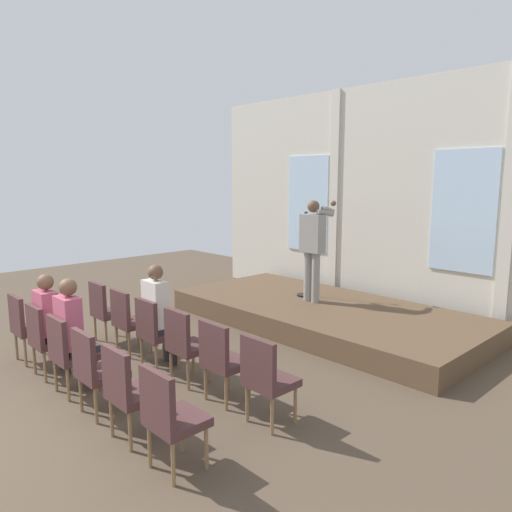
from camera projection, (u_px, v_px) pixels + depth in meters
The scene contains 19 objects.
rear_partition at pixel (378, 200), 8.97m from camera, with size 8.26×0.14×4.22m.
stage_platform at pixel (323, 314), 8.23m from camera, with size 5.33×2.51×0.36m, color brown.
speaker at pixel (313, 243), 8.26m from camera, with size 0.52×0.69×1.77m.
mic_stand at pixel (305, 278), 8.75m from camera, with size 0.28×0.28×1.55m.
chair_r0_c0 at pixel (105, 308), 7.29m from camera, with size 0.46×0.44×0.94m.
chair_r0_c1 at pixel (128, 318), 6.79m from camera, with size 0.46×0.44×0.94m.
chair_r0_c2 at pixel (154, 329), 6.29m from camera, with size 0.46×0.44×0.94m.
audience_r0_c2 at pixel (159, 311), 6.31m from camera, with size 0.36×0.39×1.39m.
chair_r0_c3 at pixel (185, 342), 5.80m from camera, with size 0.46×0.44×0.94m.
chair_r0_c4 at pixel (222, 357), 5.30m from camera, with size 0.46×0.44×0.94m.
chair_r0_c5 at pixel (266, 375), 4.80m from camera, with size 0.46×0.44×0.94m.
chair_r1_c0 at pixel (26, 324), 6.51m from camera, with size 0.46×0.44×0.94m.
chair_r1_c1 at pixel (45, 336), 6.01m from camera, with size 0.46×0.44×0.94m.
audience_r1_c1 at pixel (51, 319), 6.03m from camera, with size 0.36×0.39×1.32m.
chair_r1_c2 at pixel (68, 350), 5.51m from camera, with size 0.46×0.44×0.94m.
audience_r1_c2 at pixel (73, 330), 5.53m from camera, with size 0.36×0.39×1.37m.
chair_r1_c3 at pixel (95, 367), 5.01m from camera, with size 0.46×0.44×0.94m.
chair_r1_c4 at pixel (128, 388), 4.52m from camera, with size 0.46×0.44×0.94m.
chair_r1_c5 at pixel (169, 413), 4.02m from camera, with size 0.46×0.44×0.94m.
Camera 1 is at (4.96, -1.11, 2.48)m, focal length 33.56 mm.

